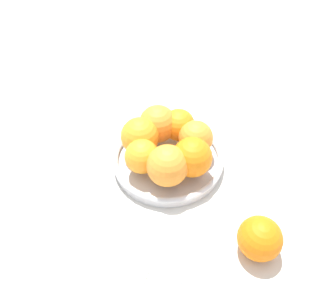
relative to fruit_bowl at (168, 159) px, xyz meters
The scene contains 5 objects.
ground_plane 0.01m from the fruit_bowl, ahead, with size 4.00×4.00×0.00m, color beige.
fruit_bowl is the anchor object (origin of this frame).
orange_pile 0.05m from the fruit_bowl, 82.18° to the left, with size 0.20×0.20×0.08m.
stray_orange 0.25m from the fruit_bowl, 149.82° to the left, with size 0.08×0.08×0.08m, color orange.
drinking_glass 0.27m from the fruit_bowl, 120.27° to the left, with size 0.06×0.06×0.09m, color silver.
Camera 1 is at (-0.18, 0.44, 0.54)m, focal length 35.00 mm.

